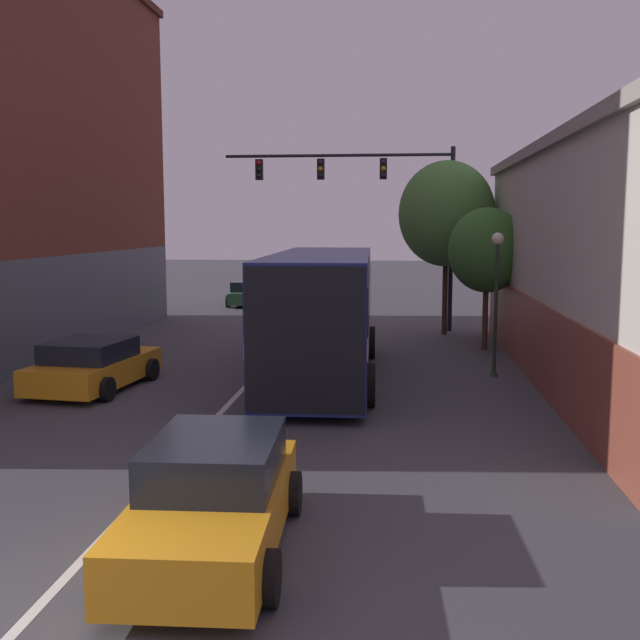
# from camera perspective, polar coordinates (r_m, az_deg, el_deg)

# --- Properties ---
(ground_plane) EXTENTS (160.00, 160.00, 0.00)m
(ground_plane) POSITION_cam_1_polar(r_m,az_deg,el_deg) (8.94, -22.04, -20.97)
(ground_plane) COLOR #424247
(lane_center_line) EXTENTS (0.14, 38.52, 0.01)m
(lane_center_line) POSITION_cam_1_polar(r_m,az_deg,el_deg) (20.95, -4.86, -4.16)
(lane_center_line) COLOR silver
(lane_center_line) RESTS_ON ground_plane
(bus) EXTENTS (3.10, 10.25, 3.39)m
(bus) POSITION_cam_1_polar(r_m,az_deg,el_deg) (20.16, 0.16, 0.88)
(bus) COLOR navy
(bus) RESTS_ON ground_plane
(hatchback_foreground) EXTENTS (2.12, 4.27, 1.44)m
(hatchback_foreground) POSITION_cam_1_polar(r_m,az_deg,el_deg) (9.91, -8.12, -13.31)
(hatchback_foreground) COLOR orange
(hatchback_foreground) RESTS_ON ground_plane
(parked_car_left_near) EXTENTS (2.51, 4.18, 1.28)m
(parked_car_left_near) POSITION_cam_1_polar(r_m,az_deg,el_deg) (19.85, -16.90, -3.31)
(parked_car_left_near) COLOR orange
(parked_car_left_near) RESTS_ON ground_plane
(parked_car_left_mid) EXTENTS (2.46, 4.60, 1.25)m
(parked_car_left_mid) POSITION_cam_1_polar(r_m,az_deg,el_deg) (39.19, -5.49, 2.06)
(parked_car_left_mid) COLOR #285633
(parked_car_left_mid) RESTS_ON ground_plane
(traffic_signal_gantry) EXTENTS (8.92, 0.36, 7.11)m
(traffic_signal_gantry) POSITION_cam_1_polar(r_m,az_deg,el_deg) (29.45, 4.37, 9.50)
(traffic_signal_gantry) COLOR black
(traffic_signal_gantry) RESTS_ON ground_plane
(street_lamp) EXTENTS (0.33, 0.33, 3.94)m
(street_lamp) POSITION_cam_1_polar(r_m,az_deg,el_deg) (20.90, 13.28, 2.13)
(street_lamp) COLOR #233323
(street_lamp) RESTS_ON ground_plane
(street_tree_near) EXTENTS (3.58, 3.22, 6.52)m
(street_tree_near) POSITION_cam_1_polar(r_m,az_deg,el_deg) (28.54, 9.62, 7.97)
(street_tree_near) COLOR #3D2D1E
(street_tree_near) RESTS_ON ground_plane
(street_tree_far) EXTENTS (2.54, 2.29, 4.72)m
(street_tree_far) POSITION_cam_1_polar(r_m,az_deg,el_deg) (25.28, 12.61, 5.20)
(street_tree_far) COLOR #4C3823
(street_tree_far) RESTS_ON ground_plane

